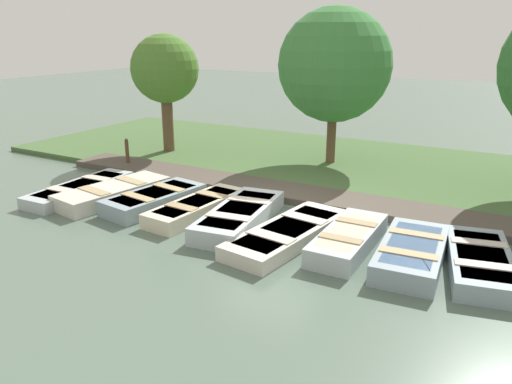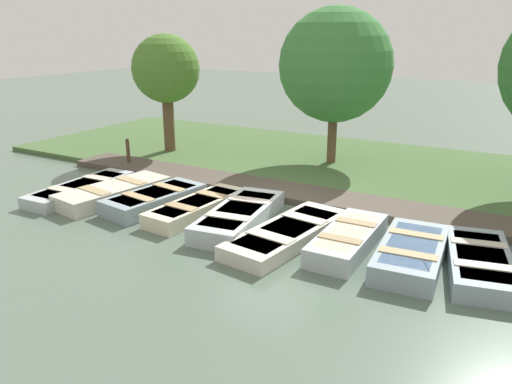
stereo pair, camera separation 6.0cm
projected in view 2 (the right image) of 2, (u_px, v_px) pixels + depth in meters
ground_plane at (273, 211)px, 12.93m from camera, size 80.00×80.00×0.00m
shore_bank at (342, 165)px, 17.03m from camera, size 8.00×24.00×0.17m
dock_walkway at (296, 194)px, 14.01m from camera, size 1.42×15.98×0.19m
rowboat_0 at (81, 189)px, 14.20m from camera, size 3.41×1.12×0.35m
rowboat_1 at (114, 192)px, 13.72m from camera, size 3.30×1.67×0.44m
rowboat_2 at (155, 199)px, 13.17m from camera, size 2.90×1.57×0.44m
rowboat_3 at (197, 207)px, 12.64m from camera, size 3.12×1.20×0.40m
rowboat_4 at (239, 216)px, 11.97m from camera, size 3.40×1.60×0.44m
rowboat_5 at (288, 233)px, 11.06m from camera, size 3.67×1.66×0.35m
rowboat_6 at (348, 239)px, 10.64m from camera, size 2.76×1.01×0.44m
rowboat_7 at (411, 253)px, 9.98m from camera, size 2.83×1.39×0.44m
rowboat_8 at (480, 263)px, 9.61m from camera, size 3.00×1.69×0.40m
mooring_post_near at (128, 153)px, 16.90m from camera, size 0.12×0.12×1.01m
park_tree_far_left at (166, 70)px, 17.84m from camera, size 2.43×2.43×4.38m
park_tree_left at (335, 65)px, 16.08m from camera, size 3.67×3.67×5.23m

